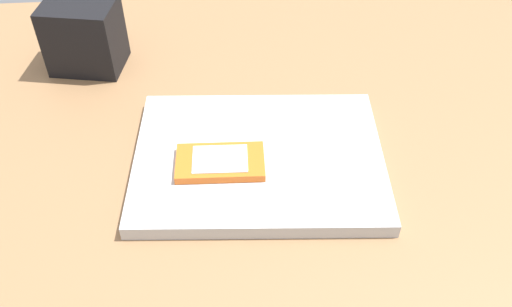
% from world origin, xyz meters
% --- Properties ---
extents(desk_surface, '(1.20, 0.80, 0.03)m').
position_xyz_m(desk_surface, '(0.00, 0.00, 0.01)').
color(desk_surface, olive).
rests_on(desk_surface, ground).
extents(laptop_closed, '(0.33, 0.26, 0.02)m').
position_xyz_m(laptop_closed, '(-0.00, -0.06, 0.04)').
color(laptop_closed, '#B7BABC').
rests_on(laptop_closed, desk_surface).
extents(cell_phone_on_laptop, '(0.11, 0.07, 0.01)m').
position_xyz_m(cell_phone_on_laptop, '(-0.05, -0.08, 0.06)').
color(cell_phone_on_laptop, orange).
rests_on(cell_phone_on_laptop, laptop_closed).
extents(desk_organizer, '(0.12, 0.10, 0.11)m').
position_xyz_m(desk_organizer, '(-0.25, 0.19, 0.08)').
color(desk_organizer, black).
rests_on(desk_organizer, desk_surface).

